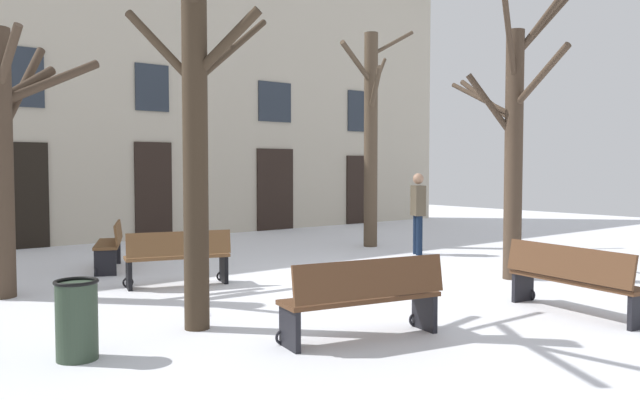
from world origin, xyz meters
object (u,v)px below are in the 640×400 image
Objects in this scene: tree_near_facade at (515,134)px; bench_back_to_back_left at (111,245)px; litter_bin at (77,319)px; person_by_shop_door at (418,209)px; tree_foreground at (371,134)px; bench_near_center_tree at (364,297)px; tree_left_of_center at (0,146)px; bench_far_corner at (573,278)px; bench_back_to_back_right at (178,257)px; tree_right_of_center at (194,111)px.

bench_back_to_back_left is (-4.90, 5.21, -1.97)m from tree_near_facade.
litter_bin is 0.45× the size of person_by_shop_door.
tree_near_facade is 0.99× the size of tree_foreground.
bench_near_center_tree is 1.10× the size of person_by_shop_door.
tree_left_of_center is 2.06× the size of bench_far_corner.
tree_near_facade is 2.92× the size of person_by_shop_door.
bench_far_corner is (3.03, -4.94, -0.00)m from bench_back_to_back_right.
tree_foreground is 3.05× the size of bench_back_to_back_right.
bench_back_to_back_right is 5.71m from person_by_shop_door.
person_by_shop_door is (8.02, -0.78, -1.22)m from tree_left_of_center.
tree_near_facade is at bearing -103.82° from tree_foreground.
bench_far_corner is at bearing -129.54° from tree_near_facade.
bench_back_to_back_right is at bearing 118.55° from person_by_shop_door.
tree_foreground is 2.36m from person_by_shop_door.
tree_right_of_center reaches higher than person_by_shop_door.
tree_right_of_center is 7.40m from person_by_shop_door.
tree_left_of_center is 3.04m from bench_back_to_back_right.
tree_near_facade reaches higher than bench_back_to_back_left.
tree_right_of_center reaches higher than bench_back_to_back_right.
tree_left_of_center is at bearing 110.59° from tree_right_of_center.
bench_far_corner is at bearing 179.77° from person_by_shop_door.
bench_back_to_back_right is at bearing -20.86° from tree_left_of_center.
tree_near_facade is 6.46× the size of litter_bin.
tree_foreground reaches higher than bench_near_center_tree.
bench_far_corner is (-2.81, -6.69, -2.20)m from tree_foreground.
litter_bin is at bearing 137.51° from person_by_shop_door.
bench_back_to_back_right is (1.05, 2.54, -2.06)m from tree_right_of_center.
bench_back_to_back_left is (-0.34, 6.43, -0.01)m from bench_near_center_tree.
bench_near_center_tree is at bearing 84.39° from bench_far_corner.
tree_near_facade is 3.51m from person_by_shop_door.
tree_left_of_center is 4.19m from litter_bin.
tree_left_of_center reaches higher than bench_near_center_tree.
bench_back_to_back_left is at bearing 174.94° from tree_foreground.
person_by_shop_door is at bearing 20.04° from litter_bin.
tree_left_of_center is 5.86m from bench_near_center_tree.
tree_foreground is at bearing 28.97° from litter_bin.
tree_foreground reaches higher than bench_far_corner.
person_by_shop_door is (5.89, -2.18, 0.51)m from bench_back_to_back_left.
tree_right_of_center is at bearing 13.33° from litter_bin.
bench_far_corner is 1.24× the size of bench_back_to_back_left.
bench_far_corner is at bearing 137.87° from bench_back_to_back_right.
tree_near_facade is 5.87m from bench_back_to_back_right.
tree_right_of_center is at bearing -69.41° from tree_left_of_center.
tree_near_facade is at bearing -170.57° from person_by_shop_door.
tree_right_of_center reaches higher than bench_far_corner.
litter_bin is 0.40× the size of bench_far_corner.
bench_back_to_back_right is 1.06× the size of bench_back_to_back_left.
bench_near_center_tree is (1.18, -1.61, -2.06)m from tree_right_of_center.
bench_back_to_back_right is (2.33, -0.89, -1.73)m from tree_left_of_center.
litter_bin is 0.50× the size of bench_back_to_back_left.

